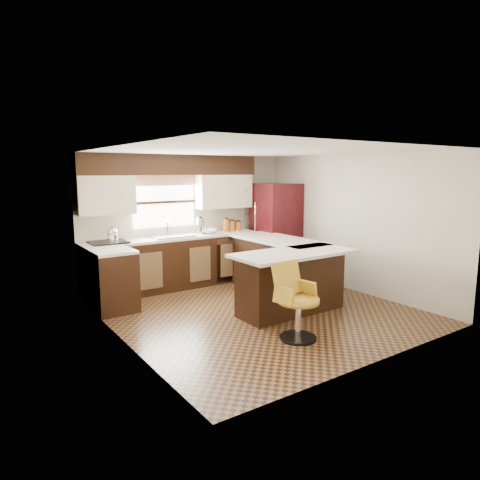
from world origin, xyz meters
TOP-DOWN VIEW (x-y plane):
  - floor at (0.00, 0.00)m, footprint 4.40×4.40m
  - ceiling at (0.00, 0.00)m, footprint 4.40×4.40m
  - wall_back at (0.00, 2.20)m, footprint 4.40×0.00m
  - wall_front at (0.00, -2.20)m, footprint 4.40×0.00m
  - wall_left at (-2.10, 0.00)m, footprint 0.00×4.40m
  - wall_right at (2.10, 0.00)m, footprint 0.00×4.40m
  - base_cab_back at (-0.45, 1.90)m, footprint 3.30×0.60m
  - base_cab_left at (-1.80, 1.25)m, footprint 0.60×0.70m
  - counter_back at (-0.45, 1.90)m, footprint 3.30×0.60m
  - counter_left at (-1.80, 1.25)m, footprint 0.60×0.70m
  - soffit at (-0.40, 2.03)m, footprint 3.40×0.35m
  - upper_cab_left at (-1.62, 2.03)m, footprint 0.94×0.35m
  - upper_cab_right at (0.68, 2.03)m, footprint 1.14×0.35m
  - window_pane at (-0.50, 2.18)m, footprint 1.20×0.02m
  - valance at (-0.50, 2.14)m, footprint 1.30×0.06m
  - sink at (-0.50, 1.88)m, footprint 0.75×0.45m
  - dishwasher at (0.55, 1.61)m, footprint 0.58×0.03m
  - cooktop at (-1.65, 1.88)m, footprint 0.58×0.50m
  - peninsula_long at (0.90, 0.62)m, footprint 0.60×1.95m
  - peninsula_return at (0.38, -0.35)m, footprint 1.65×0.60m
  - counter_pen_long at (0.95, 0.62)m, footprint 0.84×1.95m
  - counter_pen_return at (0.35, -0.44)m, footprint 1.89×0.84m
  - refrigerator at (1.68, 1.62)m, footprint 0.80×0.77m
  - bar_chair at (-0.25, -1.21)m, footprint 0.59×0.59m
  - kettle at (-1.58, 1.88)m, footprint 0.18×0.18m
  - percolator at (0.09, 1.90)m, footprint 0.14×0.14m
  - mixing_bowl at (0.25, 1.90)m, footprint 0.35×0.35m
  - canister_large at (0.67, 1.92)m, footprint 0.12×0.12m
  - canister_med at (0.80, 1.92)m, footprint 0.13×0.13m
  - canister_small at (0.95, 1.92)m, footprint 0.13×0.13m

SIDE VIEW (x-z plane):
  - floor at x=0.00m, z-range 0.00..0.00m
  - dishwasher at x=0.55m, z-range 0.04..0.82m
  - base_cab_back at x=-0.45m, z-range 0.00..0.90m
  - base_cab_left at x=-1.80m, z-range 0.00..0.90m
  - peninsula_long at x=0.90m, z-range 0.00..0.90m
  - peninsula_return at x=0.38m, z-range 0.00..0.90m
  - bar_chair at x=-0.25m, z-range 0.00..0.97m
  - counter_back at x=-0.45m, z-range 0.90..0.94m
  - counter_left at x=-1.80m, z-range 0.90..0.94m
  - counter_pen_long at x=0.95m, z-range 0.90..0.94m
  - counter_pen_return at x=0.35m, z-range 0.90..0.94m
  - refrigerator at x=1.68m, z-range 0.00..1.87m
  - cooktop at x=-1.65m, z-range 0.94..0.97m
  - sink at x=-0.50m, z-range 0.95..0.98m
  - mixing_bowl at x=0.25m, z-range 0.95..1.02m
  - canister_small at x=0.95m, z-range 0.95..1.12m
  - canister_med at x=0.80m, z-range 0.95..1.14m
  - canister_large at x=0.67m, z-range 0.95..1.18m
  - kettle at x=-1.58m, z-range 0.97..1.21m
  - percolator at x=0.09m, z-range 0.95..1.25m
  - wall_back at x=0.00m, z-range -1.00..3.40m
  - wall_front at x=0.00m, z-range -1.00..3.40m
  - wall_left at x=-2.10m, z-range -1.00..3.40m
  - wall_right at x=2.10m, z-range -1.00..3.40m
  - window_pane at x=-0.50m, z-range 1.10..2.00m
  - upper_cab_left at x=-1.62m, z-range 1.40..2.04m
  - upper_cab_right at x=0.68m, z-range 1.40..2.04m
  - valance at x=-0.50m, z-range 1.85..2.03m
  - soffit at x=-0.40m, z-range 2.04..2.40m
  - ceiling at x=0.00m, z-range 2.40..2.40m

